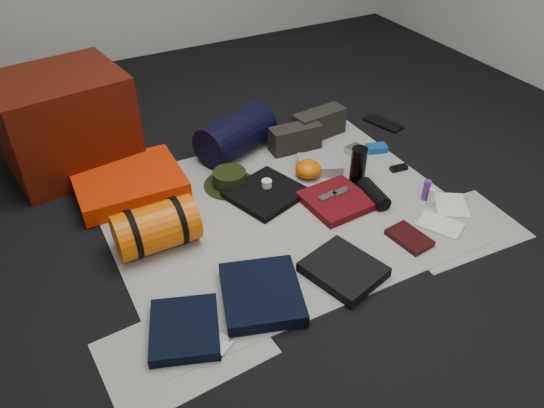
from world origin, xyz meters
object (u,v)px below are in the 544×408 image
compact_camera (353,149)px  paperback_book (409,238)px  water_bottle (358,166)px  navy_duffel (236,135)px  stuff_sack (156,227)px  red_cabinet (65,122)px  sleeping_pad (129,183)px

compact_camera → paperback_book: (-0.22, -0.74, -0.01)m
water_bottle → paperback_book: size_ratio=1.05×
navy_duffel → paperback_book: size_ratio=2.28×
stuff_sack → navy_duffel: bearing=41.1°
navy_duffel → paperback_book: bearing=-92.9°
red_cabinet → paperback_book: (1.19, -1.35, -0.24)m
red_cabinet → navy_duffel: size_ratio=1.40×
stuff_sack → water_bottle: bearing=-0.1°
navy_duffel → compact_camera: navy_duffel is taller
navy_duffel → water_bottle: 0.70m
sleeping_pad → water_bottle: 1.16m
navy_duffel → water_bottle: size_ratio=2.17×
red_cabinet → compact_camera: size_ratio=6.40×
sleeping_pad → stuff_sack: bearing=-90.6°
water_bottle → stuff_sack: bearing=179.9°
stuff_sack → navy_duffel: 0.84m
water_bottle → paperback_book: water_bottle is taller
sleeping_pad → compact_camera: size_ratio=5.38×
navy_duffel → compact_camera: bearing=-49.8°
sleeping_pad → water_bottle: size_ratio=2.56×
navy_duffel → compact_camera: (0.58, -0.30, -0.10)m
stuff_sack → navy_duffel: navy_duffel is taller
sleeping_pad → navy_duffel: size_ratio=1.18×
paperback_book → compact_camera: bearing=66.6°
sleeping_pad → stuff_sack: size_ratio=1.46×
stuff_sack → compact_camera: (1.22, 0.25, -0.08)m
sleeping_pad → navy_duffel: (0.63, 0.08, 0.07)m
stuff_sack → water_bottle: 1.06m
sleeping_pad → compact_camera: sleeping_pad is taller
paperback_book → water_bottle: bearing=76.0°
sleeping_pad → water_bottle: bearing=-24.2°
stuff_sack → paperback_book: stuff_sack is taller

